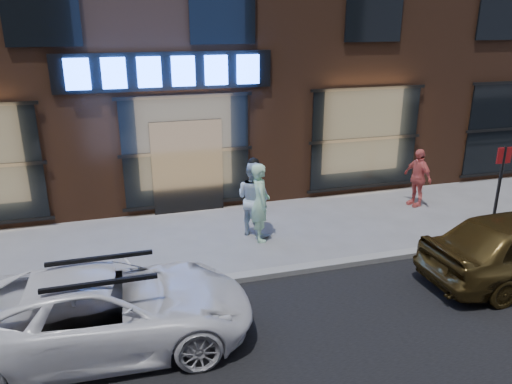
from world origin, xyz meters
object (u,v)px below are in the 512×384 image
man_cap (254,198)px  sign_post (499,185)px  passerby (417,177)px  white_suv (104,310)px  man_bowtie (260,202)px

man_cap → sign_post: sign_post is taller
passerby → sign_post: (0.33, -2.51, 0.56)m
white_suv → man_cap: bearing=-42.3°
man_cap → passerby: (4.71, 0.60, -0.10)m
man_bowtie → sign_post: size_ratio=0.81×
sign_post → passerby: bearing=98.1°
man_bowtie → white_suv: man_bowtie is taller
man_cap → sign_post: bearing=-145.2°
man_bowtie → white_suv: (-3.40, -3.09, -0.27)m
passerby → man_cap: bearing=-94.6°
man_cap → passerby: size_ratio=1.13×
man_cap → white_suv: (-3.34, -3.42, -0.26)m
man_bowtie → passerby: size_ratio=1.15×
passerby → white_suv: (-8.05, -4.02, -0.15)m
man_bowtie → passerby: man_bowtie is taller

